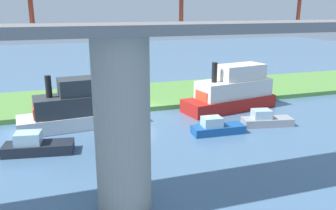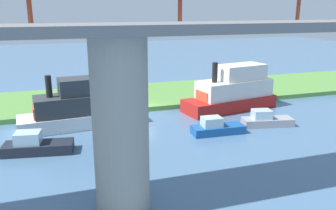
{
  "view_description": "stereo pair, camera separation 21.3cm",
  "coord_description": "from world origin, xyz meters",
  "views": [
    {
      "loc": [
        8.94,
        34.37,
        10.54
      ],
      "look_at": [
        -0.88,
        5.0,
        2.0
      ],
      "focal_mm": 37.77,
      "sensor_mm": 36.0,
      "label": 1
    },
    {
      "loc": [
        8.73,
        34.44,
        10.54
      ],
      "look_at": [
        -0.88,
        5.0,
        2.0
      ],
      "focal_mm": 37.77,
      "sensor_mm": 36.0,
      "label": 2
    }
  ],
  "objects": [
    {
      "name": "houseboat_blue",
      "position": [
        10.48,
        7.92,
        0.6
      ],
      "size": [
        5.28,
        2.61,
        1.69
      ],
      "color": "#1E232D",
      "rests_on": "ground"
    },
    {
      "name": "motorboat_red",
      "position": [
        -9.51,
        7.75,
        0.55
      ],
      "size": [
        4.82,
        2.48,
        1.53
      ],
      "color": "#99999E",
      "rests_on": "ground"
    },
    {
      "name": "grassy_bank",
      "position": [
        0.0,
        -6.0,
        0.25
      ],
      "size": [
        80.0,
        12.0,
        0.5
      ],
      "primitive_type": "cube",
      "color": "#5B9342",
      "rests_on": "ground"
    },
    {
      "name": "skiff_small",
      "position": [
        7.03,
        2.57,
        1.82
      ],
      "size": [
        9.88,
        4.04,
        4.92
      ],
      "color": "white",
      "rests_on": "ground"
    },
    {
      "name": "riverboat_paddlewheel",
      "position": [
        -9.17,
        1.78,
        1.93
      ],
      "size": [
        10.64,
        5.15,
        5.21
      ],
      "color": "red",
      "rests_on": "ground"
    },
    {
      "name": "ground_plane",
      "position": [
        0.0,
        0.0,
        0.0
      ],
      "size": [
        160.0,
        160.0,
        0.0
      ],
      "primitive_type": "plane",
      "color": "#4C7093"
    },
    {
      "name": "bridge_pylon",
      "position": [
        5.69,
        17.23,
        4.65
      ],
      "size": [
        2.91,
        2.91,
        9.31
      ],
      "primitive_type": "cylinder",
      "color": "#9E998E",
      "rests_on": "ground"
    },
    {
      "name": "mooring_post",
      "position": [
        5.34,
        -0.42,
        0.85
      ],
      "size": [
        0.2,
        0.2,
        0.7
      ],
      "primitive_type": "cylinder",
      "color": "brown",
      "rests_on": "grassy_bank"
    },
    {
      "name": "person_on_bank",
      "position": [
        2.35,
        -3.27,
        1.2
      ],
      "size": [
        0.47,
        0.47,
        1.39
      ],
      "color": "#2D334C",
      "rests_on": "grassy_bank"
    },
    {
      "name": "pontoon_yellow",
      "position": [
        -4.22,
        8.29,
        0.55
      ],
      "size": [
        4.66,
        1.85,
        1.53
      ],
      "color": "#195199",
      "rests_on": "ground"
    },
    {
      "name": "bridge_span",
      "position": [
        5.69,
        17.21,
        9.8
      ],
      "size": [
        55.33,
        4.3,
        3.25
      ],
      "color": "slate",
      "rests_on": "bridge_pylon"
    }
  ]
}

